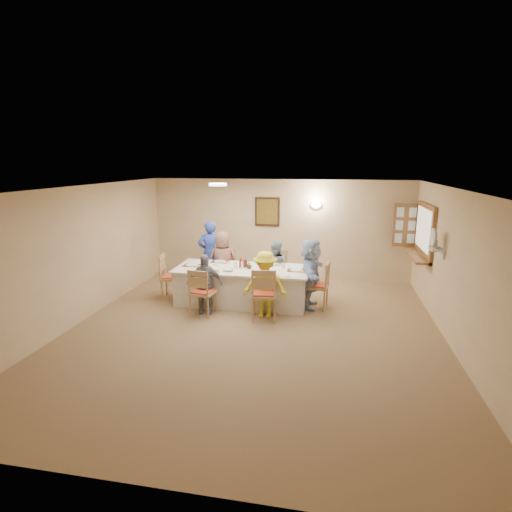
% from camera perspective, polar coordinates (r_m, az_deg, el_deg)
% --- Properties ---
extents(ground, '(7.00, 7.00, 0.00)m').
position_cam_1_polar(ground, '(7.10, -0.50, -10.94)').
color(ground, '#8E6B49').
extents(room_walls, '(7.00, 7.00, 7.00)m').
position_cam_1_polar(room_walls, '(6.62, -0.53, 1.08)').
color(room_walls, beige).
rests_on(room_walls, ground).
extents(wall_picture, '(0.62, 0.05, 0.72)m').
position_cam_1_polar(wall_picture, '(10.01, 1.62, 6.34)').
color(wall_picture, '#392113').
rests_on(wall_picture, room_walls).
extents(wall_sconce, '(0.26, 0.09, 0.18)m').
position_cam_1_polar(wall_sconce, '(9.85, 8.57, 7.26)').
color(wall_sconce, white).
rests_on(wall_sconce, room_walls).
extents(ceiling_light, '(0.36, 0.36, 0.05)m').
position_cam_1_polar(ceiling_light, '(8.18, -5.47, 10.13)').
color(ceiling_light, white).
rests_on(ceiling_light, room_walls).
extents(serving_hatch, '(0.06, 1.50, 1.15)m').
position_cam_1_polar(serving_hatch, '(9.08, 22.96, 3.28)').
color(serving_hatch, brown).
rests_on(serving_hatch, room_walls).
extents(hatch_sill, '(0.30, 1.50, 0.05)m').
position_cam_1_polar(hatch_sill, '(9.15, 21.93, 0.09)').
color(hatch_sill, brown).
rests_on(hatch_sill, room_walls).
extents(shutter_door, '(0.55, 0.04, 1.00)m').
position_cam_1_polar(shutter_door, '(9.77, 20.56, 4.13)').
color(shutter_door, brown).
rests_on(shutter_door, room_walls).
extents(fan_shelf, '(0.22, 0.36, 0.03)m').
position_cam_1_polar(fan_shelf, '(7.79, 24.34, 0.87)').
color(fan_shelf, white).
rests_on(fan_shelf, room_walls).
extents(desk_fan, '(0.30, 0.30, 0.28)m').
position_cam_1_polar(desk_fan, '(7.75, 24.23, 1.97)').
color(desk_fan, '#A5A5A8').
rests_on(desk_fan, fan_shelf).
extents(dining_table, '(2.77, 1.17, 0.76)m').
position_cam_1_polar(dining_table, '(8.42, -1.98, -4.22)').
color(dining_table, white).
rests_on(dining_table, ground).
extents(chair_back_left, '(0.51, 0.51, 0.96)m').
position_cam_1_polar(chair_back_left, '(9.28, -4.54, -1.94)').
color(chair_back_left, tan).
rests_on(chair_back_left, ground).
extents(chair_back_right, '(0.54, 0.54, 0.98)m').
position_cam_1_polar(chair_back_right, '(9.04, 2.83, -2.27)').
color(chair_back_right, tan).
rests_on(chair_back_right, ground).
extents(chair_front_left, '(0.51, 0.51, 0.95)m').
position_cam_1_polar(chair_front_left, '(7.81, -7.59, -5.03)').
color(chair_front_left, tan).
rests_on(chair_front_left, ground).
extents(chair_front_right, '(0.55, 0.55, 1.03)m').
position_cam_1_polar(chair_front_right, '(7.52, 1.16, -5.33)').
color(chair_front_right, tan).
rests_on(chair_front_right, ground).
extents(chair_left_end, '(0.54, 0.54, 0.98)m').
position_cam_1_polar(chair_left_end, '(8.84, -11.85, -2.89)').
color(chair_left_end, tan).
rests_on(chair_left_end, ground).
extents(chair_right_end, '(0.52, 0.52, 0.97)m').
position_cam_1_polar(chair_right_end, '(8.21, 8.66, -4.09)').
color(chair_right_end, tan).
rests_on(chair_right_end, ground).
extents(diner_back_left, '(0.82, 0.65, 1.40)m').
position_cam_1_polar(diner_back_left, '(9.11, -4.76, -0.81)').
color(diner_back_left, '#83554D').
rests_on(diner_back_left, ground).
extents(diner_back_right, '(0.67, 0.56, 1.23)m').
position_cam_1_polar(diner_back_right, '(8.90, 2.73, -1.70)').
color(diner_back_right, '#8899AE').
rests_on(diner_back_right, ground).
extents(diner_front_left, '(0.81, 0.56, 1.19)m').
position_cam_1_polar(diner_front_left, '(7.88, -7.35, -3.93)').
color(diner_front_left, gray).
rests_on(diner_front_left, ground).
extents(diner_front_right, '(0.87, 0.54, 1.29)m').
position_cam_1_polar(diner_front_right, '(7.60, 1.32, -4.09)').
color(diner_front_right, yellow).
rests_on(diner_front_right, ground).
extents(diner_right_end, '(1.35, 0.48, 1.43)m').
position_cam_1_polar(diner_right_end, '(8.14, 7.81, -2.49)').
color(diner_right_end, '#AAC1EE').
rests_on(diner_right_end, ground).
extents(caregiver, '(0.84, 0.78, 1.55)m').
position_cam_1_polar(caregiver, '(9.65, -6.61, 0.43)').
color(caregiver, blue).
rests_on(caregiver, ground).
extents(placemat_fl, '(0.38, 0.28, 0.01)m').
position_cam_1_polar(placemat_fl, '(8.07, -6.82, -2.25)').
color(placemat_fl, '#472B19').
rests_on(placemat_fl, dining_table).
extents(plate_fl, '(0.24, 0.24, 0.02)m').
position_cam_1_polar(plate_fl, '(8.07, -6.82, -2.19)').
color(plate_fl, white).
rests_on(plate_fl, dining_table).
extents(napkin_fl, '(0.14, 0.14, 0.01)m').
position_cam_1_polar(napkin_fl, '(7.97, -5.69, -2.37)').
color(napkin_fl, gold).
rests_on(napkin_fl, dining_table).
extents(placemat_fr, '(0.32, 0.24, 0.01)m').
position_cam_1_polar(placemat_fr, '(7.81, 1.63, -2.71)').
color(placemat_fr, '#472B19').
rests_on(placemat_fr, dining_table).
extents(plate_fr, '(0.25, 0.25, 0.02)m').
position_cam_1_polar(plate_fr, '(7.80, 1.63, -2.64)').
color(plate_fr, white).
rests_on(plate_fr, dining_table).
extents(napkin_fr, '(0.13, 0.13, 0.01)m').
position_cam_1_polar(napkin_fr, '(7.73, 2.89, -2.82)').
color(napkin_fr, gold).
rests_on(napkin_fr, dining_table).
extents(placemat_bl, '(0.37, 0.28, 0.01)m').
position_cam_1_polar(placemat_bl, '(8.85, -5.21, -0.82)').
color(placemat_bl, '#472B19').
rests_on(placemat_bl, dining_table).
extents(plate_bl, '(0.26, 0.26, 0.02)m').
position_cam_1_polar(plate_bl, '(8.85, -5.21, -0.76)').
color(plate_bl, white).
rests_on(plate_bl, dining_table).
extents(napkin_bl, '(0.13, 0.13, 0.01)m').
position_cam_1_polar(napkin_bl, '(8.76, -4.16, -0.91)').
color(napkin_bl, gold).
rests_on(napkin_bl, dining_table).
extents(placemat_br, '(0.33, 0.24, 0.01)m').
position_cam_1_polar(placemat_br, '(8.61, 2.51, -1.18)').
color(placemat_br, '#472B19').
rests_on(placemat_br, dining_table).
extents(plate_br, '(0.22, 0.22, 0.01)m').
position_cam_1_polar(plate_br, '(8.61, 2.51, -1.12)').
color(plate_br, white).
rests_on(plate_br, dining_table).
extents(napkin_br, '(0.15, 0.15, 0.01)m').
position_cam_1_polar(napkin_br, '(8.54, 3.66, -1.27)').
color(napkin_br, gold).
rests_on(napkin_br, dining_table).
extents(placemat_le, '(0.36, 0.27, 0.01)m').
position_cam_1_polar(placemat_le, '(8.61, -9.17, -1.34)').
color(placemat_le, '#472B19').
rests_on(placemat_le, dining_table).
extents(plate_le, '(0.26, 0.26, 0.02)m').
position_cam_1_polar(plate_le, '(8.61, -9.17, -1.27)').
color(plate_le, white).
rests_on(plate_le, dining_table).
extents(napkin_le, '(0.13, 0.13, 0.01)m').
position_cam_1_polar(napkin_le, '(8.51, -8.14, -1.43)').
color(napkin_le, gold).
rests_on(napkin_le, dining_table).
extents(placemat_re, '(0.34, 0.25, 0.01)m').
position_cam_1_polar(placemat_re, '(8.15, 5.71, -2.08)').
color(placemat_re, '#472B19').
rests_on(placemat_re, dining_table).
extents(plate_re, '(0.23, 0.23, 0.01)m').
position_cam_1_polar(plate_re, '(8.15, 5.71, -2.01)').
color(plate_re, white).
rests_on(plate_re, dining_table).
extents(napkin_re, '(0.15, 0.15, 0.01)m').
position_cam_1_polar(napkin_re, '(8.09, 6.95, -2.18)').
color(napkin_re, gold).
rests_on(napkin_re, dining_table).
extents(teacup_a, '(0.12, 0.12, 0.09)m').
position_cam_1_polar(teacup_a, '(8.23, -7.62, -1.67)').
color(teacup_a, white).
rests_on(teacup_a, dining_table).
extents(teacup_b, '(0.15, 0.15, 0.09)m').
position_cam_1_polar(teacup_b, '(8.73, 1.39, -0.67)').
color(teacup_b, white).
rests_on(teacup_b, dining_table).
extents(bowl_a, '(0.27, 0.27, 0.05)m').
position_cam_1_polar(bowl_a, '(8.10, -3.94, -1.97)').
color(bowl_a, white).
rests_on(bowl_a, dining_table).
extents(bowl_b, '(0.31, 0.31, 0.06)m').
position_cam_1_polar(bowl_b, '(8.47, 0.92, -1.22)').
color(bowl_b, white).
rests_on(bowl_b, dining_table).
extents(condiment_ketchup, '(0.11, 0.11, 0.22)m').
position_cam_1_polar(condiment_ketchup, '(8.33, -2.17, -0.91)').
color(condiment_ketchup, red).
rests_on(condiment_ketchup, dining_table).
extents(condiment_brown, '(0.13, 0.13, 0.20)m').
position_cam_1_polar(condiment_brown, '(8.37, -1.54, -0.93)').
color(condiment_brown, '#4C2414').
rests_on(condiment_brown, dining_table).
extents(condiment_malt, '(0.11, 0.11, 0.14)m').
position_cam_1_polar(condiment_malt, '(8.25, -1.01, -1.36)').
color(condiment_malt, '#4C2414').
rests_on(condiment_malt, dining_table).
extents(drinking_glass, '(0.06, 0.06, 0.10)m').
position_cam_1_polar(drinking_glass, '(8.38, -2.93, -1.22)').
color(drinking_glass, silver).
rests_on(drinking_glass, dining_table).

